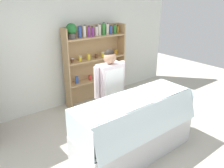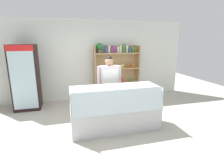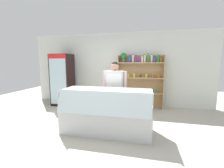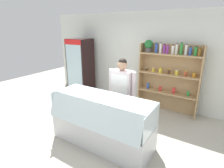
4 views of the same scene
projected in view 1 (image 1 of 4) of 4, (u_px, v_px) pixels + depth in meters
The scene contains 5 objects.
ground_plane at pixel (123, 154), 3.65m from camera, with size 12.00×12.00×0.00m, color #B7B2A3.
back_wall at pixel (56, 50), 4.88m from camera, with size 6.80×0.10×2.70m, color silver.
shelving_unit at pixel (93, 57), 5.22m from camera, with size 1.59×0.29×1.94m.
deli_display_case at pixel (134, 137), 3.57m from camera, with size 2.03×0.81×1.01m.
shop_clerk at pixel (110, 86), 3.88m from camera, with size 0.65×0.25×1.64m.
Camera 1 is at (-1.95, -2.23, 2.44)m, focal length 35.00 mm.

